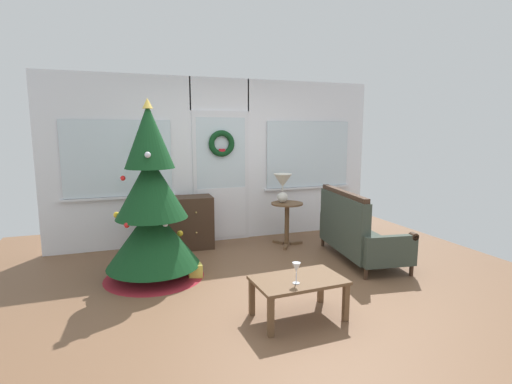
% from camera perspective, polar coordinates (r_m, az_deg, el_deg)
% --- Properties ---
extents(ground_plane, '(6.76, 6.76, 0.00)m').
position_cam_1_polar(ground_plane, '(4.57, 1.78, -13.56)').
color(ground_plane, brown).
extents(back_wall_with_door, '(5.20, 0.19, 2.55)m').
position_cam_1_polar(back_wall_with_door, '(6.22, -5.21, 4.62)').
color(back_wall_with_door, white).
rests_on(back_wall_with_door, ground).
extents(christmas_tree, '(1.18, 1.18, 2.11)m').
position_cam_1_polar(christmas_tree, '(4.76, -14.93, -2.81)').
color(christmas_tree, '#4C331E').
rests_on(christmas_tree, ground).
extents(dresser_cabinet, '(0.92, 0.48, 0.78)m').
position_cam_1_polar(dresser_cabinet, '(5.94, -10.73, -4.44)').
color(dresser_cabinet, '#3D281C').
rests_on(dresser_cabinet, ground).
extents(settee_sofa, '(0.90, 1.59, 0.96)m').
position_cam_1_polar(settee_sofa, '(5.49, 14.31, -5.81)').
color(settee_sofa, '#3D281C').
rests_on(settee_sofa, ground).
extents(side_table, '(0.50, 0.48, 0.67)m').
position_cam_1_polar(side_table, '(5.98, 4.53, -3.38)').
color(side_table, brown).
rests_on(side_table, ground).
extents(table_lamp, '(0.28, 0.28, 0.44)m').
position_cam_1_polar(table_lamp, '(5.91, 3.90, 1.16)').
color(table_lamp, silver).
rests_on(table_lamp, side_table).
extents(coffee_table, '(0.86, 0.55, 0.38)m').
position_cam_1_polar(coffee_table, '(3.77, 6.18, -13.24)').
color(coffee_table, brown).
rests_on(coffee_table, ground).
extents(wine_glass, '(0.08, 0.08, 0.20)m').
position_cam_1_polar(wine_glass, '(3.59, 5.91, -11.01)').
color(wine_glass, silver).
rests_on(wine_glass, coffee_table).
extents(gift_box, '(0.16, 0.15, 0.16)m').
position_cam_1_polar(gift_box, '(4.85, -8.90, -11.27)').
color(gift_box, '#D8C64C').
rests_on(gift_box, ground).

